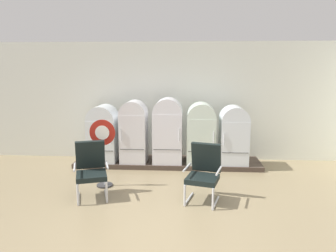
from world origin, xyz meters
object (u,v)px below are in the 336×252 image
refrigerator_3 (201,131)px  refrigerator_4 (234,133)px  refrigerator_1 (134,130)px  sign_stand (103,153)px  refrigerator_0 (103,132)px  armchair_left (91,168)px  refrigerator_2 (168,129)px  armchair_right (204,171)px

refrigerator_3 → refrigerator_4: (0.77, -0.00, -0.04)m
refrigerator_1 → sign_stand: refrigerator_1 is taller
refrigerator_4 → refrigerator_1: bearing=-179.2°
refrigerator_0 → armchair_left: refrigerator_0 is taller
armchair_left → sign_stand: sign_stand is taller
refrigerator_2 → sign_stand: (-1.19, -1.39, -0.23)m
refrigerator_0 → refrigerator_2: (1.56, -0.03, 0.10)m
refrigerator_4 → refrigerator_2: bearing=-178.9°
refrigerator_2 → armchair_right: 2.11m
refrigerator_3 → refrigerator_4: 0.77m
refrigerator_0 → armchair_left: size_ratio=1.32×
refrigerator_3 → armchair_left: size_ratio=1.39×
armchair_right → refrigerator_1: bearing=129.3°
refrigerator_3 → armchair_left: refrigerator_3 is taller
armchair_right → sign_stand: bearing=164.4°
refrigerator_2 → refrigerator_1: bearing=-179.6°
armchair_left → refrigerator_2: bearing=55.6°
refrigerator_0 → refrigerator_3: 2.35m
refrigerator_1 → sign_stand: bearing=-105.3°
refrigerator_0 → sign_stand: bearing=-75.3°
refrigerator_2 → refrigerator_4: (1.55, 0.03, -0.10)m
refrigerator_4 → armchair_left: refrigerator_4 is taller
refrigerator_0 → sign_stand: size_ratio=1.00×
refrigerator_4 → sign_stand: size_ratio=1.00×
refrigerator_0 → refrigerator_3: size_ratio=0.95×
refrigerator_3 → armchair_right: size_ratio=1.39×
refrigerator_4 → armchair_right: bearing=-112.0°
refrigerator_1 → armchair_left: bearing=-104.3°
refrigerator_0 → refrigerator_4: (3.12, -0.00, 0.00)m
refrigerator_0 → refrigerator_1: (0.75, -0.04, 0.07)m
refrigerator_3 → sign_stand: (-1.98, -1.42, -0.17)m
refrigerator_2 → sign_stand: 1.84m
refrigerator_1 → refrigerator_4: (2.37, 0.03, -0.07)m
refrigerator_2 → armchair_right: (0.76, -1.93, -0.38)m
refrigerator_3 → refrigerator_0: bearing=180.0°
refrigerator_1 → refrigerator_2: refrigerator_2 is taller
refrigerator_4 → sign_stand: 3.09m
refrigerator_0 → refrigerator_3: refrigerator_3 is taller
refrigerator_0 → armchair_right: 3.06m
armchair_left → armchair_right: size_ratio=1.00×
refrigerator_0 → armchair_right: size_ratio=1.32×
refrigerator_3 → sign_stand: 2.44m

